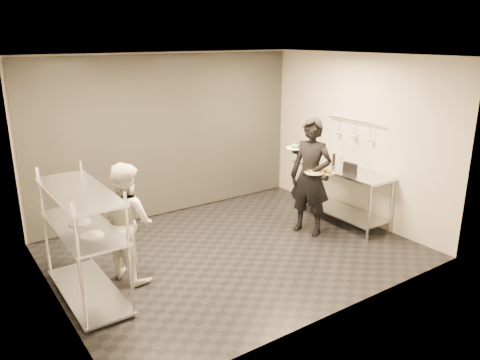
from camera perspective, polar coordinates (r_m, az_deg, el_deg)
room_shell at (r=7.50m, az=-5.81°, el=4.36°), size 5.00×4.00×2.80m
pass_rack at (r=5.88m, az=-18.54°, el=-6.66°), size 0.60×1.60×1.50m
prep_counter at (r=8.11m, az=12.14°, el=-0.64°), size 0.60×1.80×0.92m
utensil_rail at (r=8.06m, az=13.77°, el=5.92°), size 0.07×1.20×0.31m
waiter at (r=7.43m, az=8.61°, el=0.39°), size 0.67×0.80×1.86m
chef at (r=6.18m, az=-13.66°, el=-4.94°), size 0.77×0.88×1.56m
pizza_plate_near at (r=7.24m, az=9.04°, el=0.97°), size 0.29×0.29×0.05m
pizza_plate_far at (r=7.35m, az=10.30°, el=0.98°), size 0.30×0.30×0.05m
salad_plate at (r=7.50m, az=6.69°, el=4.03°), size 0.28×0.28×0.07m
pos_monitor at (r=7.73m, az=13.26°, el=1.40°), size 0.06×0.26×0.18m
bottle_green at (r=8.15m, az=9.20°, el=2.58°), size 0.06×0.06×0.22m
bottle_clear at (r=8.15m, az=12.12°, el=2.29°), size 0.06×0.06×0.19m
bottle_dark at (r=8.23m, az=11.36°, el=2.52°), size 0.06×0.06×0.20m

